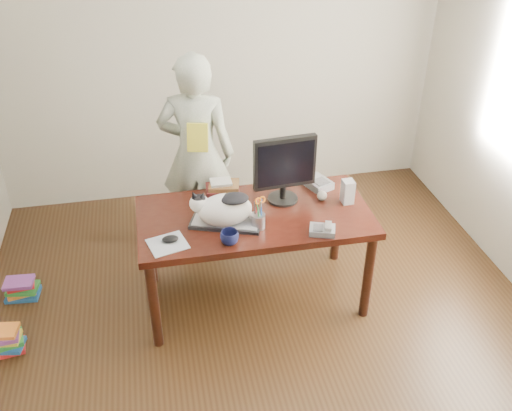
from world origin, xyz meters
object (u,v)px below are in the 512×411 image
object	(u,v)px
keyboard	(226,223)
baseball	(322,196)
pen_cup	(258,219)
speaker	(348,192)
mouse	(170,239)
book_pile_a	(5,341)
desk	(252,225)
person	(197,154)
calculator	(318,183)
cat	(223,208)
book_stack	(223,187)
coffee_mug	(229,238)
monitor	(285,166)
phone	(323,230)
book_pile_b	(22,289)

from	to	relation	value
keyboard	baseball	size ratio (longest dim) A/B	7.14
pen_cup	speaker	bearing A→B (deg)	15.35
mouse	book_pile_a	world-z (taller)	mouse
desk	person	world-z (taller)	person
calculator	person	world-z (taller)	person
cat	mouse	distance (m)	0.40
keyboard	baseball	xyz separation A→B (m)	(0.72, 0.18, 0.02)
book_stack	person	distance (m)	0.50
speaker	calculator	xyz separation A→B (m)	(-0.14, 0.25, -0.06)
coffee_mug	mouse	bearing A→B (deg)	166.17
monitor	speaker	world-z (taller)	monitor
desk	calculator	world-z (taller)	calculator
speaker	baseball	distance (m)	0.18
coffee_mug	calculator	world-z (taller)	coffee_mug
monitor	baseball	world-z (taller)	monitor
pen_cup	baseball	world-z (taller)	pen_cup
book_stack	baseball	bearing A→B (deg)	-13.84
mouse	phone	xyz separation A→B (m)	(0.98, -0.09, 0.00)
monitor	coffee_mug	xyz separation A→B (m)	(-0.46, -0.43, -0.23)
person	monitor	bearing A→B (deg)	141.73
speaker	book_pile_b	distance (m)	2.53
monitor	person	xyz separation A→B (m)	(-0.54, 0.70, -0.21)
mouse	book_pile_b	xyz separation A→B (m)	(-1.13, 0.56, -0.70)
pen_cup	book_stack	xyz separation A→B (m)	(-0.16, 0.50, -0.03)
keyboard	phone	size ratio (longest dim) A/B	2.58
cat	calculator	size ratio (longest dim) A/B	1.88
phone	book_pile_a	xyz separation A→B (m)	(-2.14, 0.11, -0.69)
phone	cat	bearing A→B (deg)	179.82
keyboard	phone	bearing A→B (deg)	0.89
person	baseball	bearing A→B (deg)	151.75
mouse	phone	world-z (taller)	phone
person	book_stack	bearing A→B (deg)	119.60
speaker	book_pile_b	world-z (taller)	speaker
pen_cup	coffee_mug	xyz separation A→B (m)	(-0.21, -0.14, -0.02)
monitor	book_pile_b	world-z (taller)	monitor
book_pile_a	mouse	bearing A→B (deg)	-0.71
book_pile_b	speaker	bearing A→B (deg)	-7.82
coffee_mug	phone	distance (m)	0.62
monitor	desk	bearing A→B (deg)	-174.14
cat	pen_cup	world-z (taller)	cat
person	book_pile_a	bearing A→B (deg)	49.24
desk	coffee_mug	distance (m)	0.48
pen_cup	book_pile_b	world-z (taller)	pen_cup
desk	book_stack	size ratio (longest dim) A/B	6.23
baseball	book_pile_b	distance (m)	2.35
speaker	cat	bearing A→B (deg)	-174.53
desk	mouse	distance (m)	0.68
monitor	pen_cup	world-z (taller)	monitor
pen_cup	coffee_mug	bearing A→B (deg)	-146.86
calculator	book_pile_a	distance (m)	2.43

